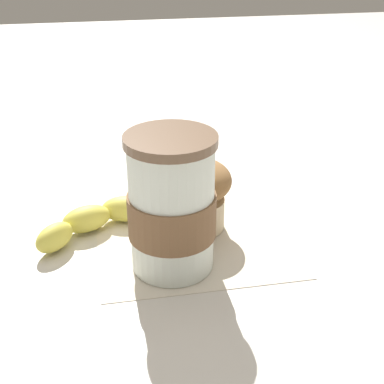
# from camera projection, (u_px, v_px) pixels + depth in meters

# --- Properties ---
(ground_plane) EXTENTS (3.00, 3.00, 0.00)m
(ground_plane) POSITION_uv_depth(u_px,v_px,m) (192.00, 234.00, 0.66)
(ground_plane) COLOR beige
(paper_napkin) EXTENTS (0.23, 0.23, 0.00)m
(paper_napkin) POSITION_uv_depth(u_px,v_px,m) (192.00, 233.00, 0.66)
(paper_napkin) COLOR beige
(paper_napkin) RESTS_ON ground_plane
(coffee_cup) EXTENTS (0.10, 0.10, 0.15)m
(coffee_cup) POSITION_uv_depth(u_px,v_px,m) (172.00, 206.00, 0.57)
(coffee_cup) COLOR silver
(coffee_cup) RESTS_ON paper_napkin
(muffin) EXTENTS (0.08, 0.08, 0.09)m
(muffin) POSITION_uv_depth(u_px,v_px,m) (197.00, 192.00, 0.65)
(muffin) COLOR beige
(muffin) RESTS_ON paper_napkin
(banana) EXTENTS (0.10, 0.19, 0.03)m
(banana) POSITION_uv_depth(u_px,v_px,m) (109.00, 217.00, 0.66)
(banana) COLOR #D6CC4C
(banana) RESTS_ON paper_napkin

